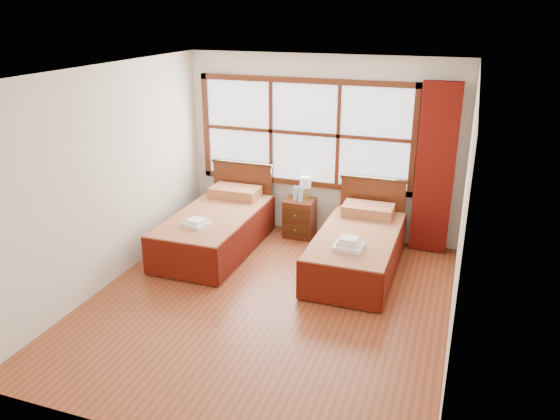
% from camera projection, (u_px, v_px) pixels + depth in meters
% --- Properties ---
extents(floor, '(4.50, 4.50, 0.00)m').
position_uv_depth(floor, '(267.00, 303.00, 6.27)').
color(floor, brown).
rests_on(floor, ground).
extents(ceiling, '(4.50, 4.50, 0.00)m').
position_uv_depth(ceiling, '(265.00, 71.00, 5.36)').
color(ceiling, white).
rests_on(ceiling, wall_back).
extents(wall_back, '(4.00, 0.00, 4.00)m').
position_uv_depth(wall_back, '(322.00, 148.00, 7.80)').
color(wall_back, silver).
rests_on(wall_back, floor).
extents(wall_left, '(0.00, 4.50, 4.50)m').
position_uv_depth(wall_left, '(108.00, 178.00, 6.43)').
color(wall_left, silver).
rests_on(wall_left, floor).
extents(wall_right, '(0.00, 4.50, 4.50)m').
position_uv_depth(wall_right, '(462.00, 219.00, 5.20)').
color(wall_right, silver).
rests_on(wall_right, floor).
extents(window, '(3.16, 0.06, 1.56)m').
position_uv_depth(window, '(304.00, 133.00, 7.78)').
color(window, white).
rests_on(window, wall_back).
extents(curtain, '(0.50, 0.16, 2.30)m').
position_uv_depth(curtain, '(435.00, 169.00, 7.23)').
color(curtain, '#610F09').
rests_on(curtain, wall_back).
extents(bed_left, '(1.04, 2.06, 1.01)m').
position_uv_depth(bed_left, '(217.00, 228.00, 7.59)').
color(bed_left, '#391F0C').
rests_on(bed_left, floor).
extents(bed_right, '(1.00, 2.02, 0.97)m').
position_uv_depth(bed_right, '(358.00, 248.00, 6.98)').
color(bed_right, '#391F0C').
rests_on(bed_right, floor).
extents(nightstand, '(0.42, 0.42, 0.56)m').
position_uv_depth(nightstand, '(300.00, 218.00, 8.01)').
color(nightstand, '#522312').
rests_on(nightstand, floor).
extents(towels_left, '(0.35, 0.33, 0.09)m').
position_uv_depth(towels_left, '(197.00, 223.00, 7.03)').
color(towels_left, white).
rests_on(towels_left, bed_left).
extents(towels_right, '(0.35, 0.31, 0.14)m').
position_uv_depth(towels_right, '(349.00, 244.00, 6.41)').
color(towels_right, white).
rests_on(towels_right, bed_right).
extents(lamp, '(0.16, 0.16, 0.32)m').
position_uv_depth(lamp, '(306.00, 183.00, 7.94)').
color(lamp, gold).
rests_on(lamp, nightstand).
extents(bottle_near, '(0.06, 0.06, 0.22)m').
position_uv_depth(bottle_near, '(295.00, 194.00, 7.85)').
color(bottle_near, '#ABCDDD').
rests_on(bottle_near, nightstand).
extents(bottle_far, '(0.07, 0.07, 0.26)m').
position_uv_depth(bottle_far, '(300.00, 194.00, 7.81)').
color(bottle_far, '#ABCDDD').
rests_on(bottle_far, nightstand).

